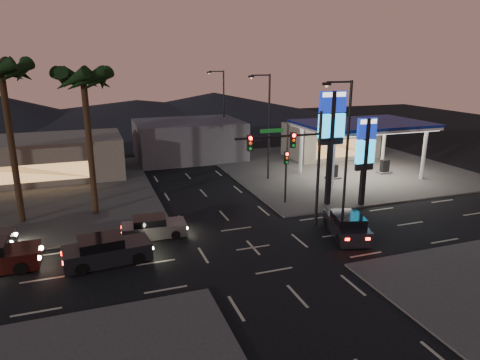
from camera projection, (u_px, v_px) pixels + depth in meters
name	position (u px, v px, depth m)	size (l,w,h in m)	color
ground	(253.00, 248.00, 26.51)	(140.00, 140.00, 0.00)	black
corner_lot_ne	(337.00, 167.00, 46.17)	(24.00, 24.00, 0.12)	#47443F
corner_lot_nw	(6.00, 198.00, 35.83)	(24.00, 24.00, 0.12)	#47443F
gas_station	(363.00, 126.00, 41.18)	(12.20, 8.20, 5.47)	silver
convenience_store	(330.00, 140.00, 50.82)	(10.00, 6.00, 4.00)	#726B5B
pylon_sign_tall	(332.00, 126.00, 32.51)	(2.20, 0.35, 9.00)	black
pylon_sign_short	(365.00, 148.00, 32.88)	(1.60, 0.35, 7.00)	black
traffic_signal_mast	(296.00, 155.00, 28.11)	(6.10, 0.39, 8.00)	black
pedestal_signal	(286.00, 169.00, 33.83)	(0.32, 0.39, 4.30)	black
streetlight_near	(345.00, 147.00, 28.06)	(2.14, 0.25, 10.00)	black
streetlight_mid	(267.00, 121.00, 39.85)	(2.14, 0.25, 10.00)	black
streetlight_far	(222.00, 106.00, 52.54)	(2.14, 0.25, 10.00)	black
palm_a	(84.00, 87.00, 29.66)	(4.41, 4.41, 10.86)	black
palm_b	(2.00, 80.00, 27.90)	(4.41, 4.41, 11.46)	black
building_far_west	(36.00, 159.00, 41.39)	(16.00, 8.00, 4.00)	#726B5B
building_far_mid	(189.00, 140.00, 50.13)	(12.00, 9.00, 4.40)	#4C4C51
hill_right	(214.00, 105.00, 85.08)	(50.00, 50.00, 5.00)	black
hill_center	(137.00, 111.00, 80.37)	(60.00, 60.00, 4.00)	black
car_lane_a_front	(106.00, 251.00, 24.36)	(5.06, 2.47, 1.60)	black
car_lane_b_front	(153.00, 227.00, 28.01)	(4.32, 2.03, 1.38)	#575759
suv_station	(347.00, 225.00, 28.12)	(3.18, 5.02, 1.56)	black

